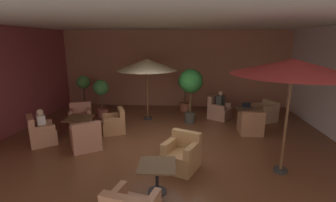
% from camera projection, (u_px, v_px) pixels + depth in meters
% --- Properties ---
extents(ground_plane, '(10.64, 9.70, 0.02)m').
position_uv_depth(ground_plane, '(167.00, 147.00, 7.30)').
color(ground_plane, brown).
extents(wall_back_brick, '(10.64, 0.08, 3.57)m').
position_uv_depth(wall_back_brick, '(175.00, 69.00, 11.53)').
color(wall_back_brick, '#A8684E').
rests_on(wall_back_brick, ground_plane).
extents(ceiling_slab, '(10.64, 9.70, 0.06)m').
position_uv_depth(ceiling_slab, '(167.00, 20.00, 6.44)').
color(ceiling_slab, silver).
rests_on(ceiling_slab, wall_back_brick).
extents(cafe_table_front_left, '(0.72, 0.72, 0.63)m').
position_uv_depth(cafe_table_front_left, '(244.00, 111.00, 9.27)').
color(cafe_table_front_left, black).
rests_on(cafe_table_front_left, ground_plane).
extents(armchair_front_left_north, '(1.04, 1.03, 0.93)m').
position_uv_depth(armchair_front_left_north, '(219.00, 110.00, 9.92)').
color(armchair_front_left_north, tan).
rests_on(armchair_front_left_north, ground_plane).
extents(armchair_front_left_east, '(0.74, 0.78, 0.83)m').
position_uv_depth(armchair_front_left_east, '(250.00, 124.00, 8.31)').
color(armchair_front_left_east, '#B47852').
rests_on(armchair_front_left_east, ground_plane).
extents(armchair_front_left_south, '(1.00, 1.01, 0.80)m').
position_uv_depth(armchair_front_left_south, '(265.00, 113.00, 9.67)').
color(armchair_front_left_south, tan).
rests_on(armchair_front_left_south, ground_plane).
extents(cafe_table_front_right, '(0.81, 0.81, 0.63)m').
position_uv_depth(cafe_table_front_right, '(79.00, 122.00, 8.03)').
color(cafe_table_front_right, black).
rests_on(cafe_table_front_right, ground_plane).
extents(armchair_front_right_north, '(0.97, 0.93, 0.84)m').
position_uv_depth(armchair_front_right_north, '(81.00, 117.00, 9.13)').
color(armchair_front_right_north, '#BB7660').
rests_on(armchair_front_right_north, ground_plane).
extents(armchair_front_right_east, '(1.04, 1.05, 0.90)m').
position_uv_depth(armchair_front_right_east, '(41.00, 133.00, 7.48)').
color(armchair_front_right_east, tan).
rests_on(armchair_front_right_east, ground_plane).
extents(armchair_front_right_south, '(1.07, 1.07, 0.88)m').
position_uv_depth(armchair_front_right_south, '(86.00, 138.00, 7.10)').
color(armchair_front_right_south, tan).
rests_on(armchair_front_right_south, ground_plane).
extents(armchair_front_right_west, '(0.95, 0.96, 0.84)m').
position_uv_depth(armchair_front_right_west, '(114.00, 124.00, 8.41)').
color(armchair_front_right_west, tan).
rests_on(armchair_front_right_west, ground_plane).
extents(cafe_table_mid_center, '(0.78, 0.78, 0.63)m').
position_uv_depth(cafe_table_mid_center, '(157.00, 170.00, 5.01)').
color(cafe_table_mid_center, black).
rests_on(cafe_table_mid_center, ground_plane).
extents(armchair_mid_center_north, '(1.02, 1.04, 0.89)m').
position_uv_depth(armchair_mid_center_north, '(182.00, 156.00, 6.01)').
color(armchair_mid_center_north, tan).
rests_on(armchair_mid_center_north, ground_plane).
extents(patio_umbrella_tall_red, '(2.34, 2.34, 2.41)m').
position_uv_depth(patio_umbrella_tall_red, '(147.00, 65.00, 9.39)').
color(patio_umbrella_tall_red, '#2D2D2D').
rests_on(patio_umbrella_tall_red, ground_plane).
extents(patio_umbrella_center_beige, '(2.65, 2.65, 2.70)m').
position_uv_depth(patio_umbrella_center_beige, '(293.00, 67.00, 5.32)').
color(patio_umbrella_center_beige, '#2D2D2D').
rests_on(patio_umbrella_center_beige, ground_plane).
extents(potted_tree_left_corner, '(0.90, 0.90, 2.08)m').
position_uv_depth(potted_tree_left_corner, '(191.00, 84.00, 9.13)').
color(potted_tree_left_corner, '#3B3A32').
rests_on(potted_tree_left_corner, ground_plane).
extents(potted_tree_mid_left, '(0.59, 0.59, 1.59)m').
position_uv_depth(potted_tree_mid_left, '(84.00, 87.00, 10.89)').
color(potted_tree_mid_left, '#A2614C').
rests_on(potted_tree_mid_left, ground_plane).
extents(potted_tree_mid_right, '(0.66, 0.66, 1.66)m').
position_uv_depth(potted_tree_mid_right, '(185.00, 87.00, 10.85)').
color(potted_tree_mid_right, '#AB5E40').
rests_on(potted_tree_mid_right, ground_plane).
extents(potted_tree_right_corner, '(0.63, 0.63, 1.55)m').
position_uv_depth(potted_tree_right_corner, '(101.00, 93.00, 9.98)').
color(potted_tree_right_corner, '#AB5E4E').
rests_on(potted_tree_right_corner, ground_plane).
extents(patron_blue_shirt, '(0.38, 0.41, 0.63)m').
position_uv_depth(patron_blue_shirt, '(41.00, 120.00, 7.40)').
color(patron_blue_shirt, silver).
rests_on(patron_blue_shirt, ground_plane).
extents(patron_by_window, '(0.37, 0.40, 0.69)m').
position_uv_depth(patron_by_window, '(220.00, 100.00, 9.79)').
color(patron_by_window, '#3C3B34').
rests_on(patron_by_window, ground_plane).
extents(iced_drink_cup, '(0.08, 0.08, 0.11)m').
position_uv_depth(iced_drink_cup, '(247.00, 105.00, 9.34)').
color(iced_drink_cup, silver).
rests_on(iced_drink_cup, cafe_table_front_left).
extents(open_laptop, '(0.35, 0.29, 0.20)m').
position_uv_depth(open_laptop, '(246.00, 106.00, 9.25)').
color(open_laptop, '#9EA0A5').
rests_on(open_laptop, cafe_table_front_left).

